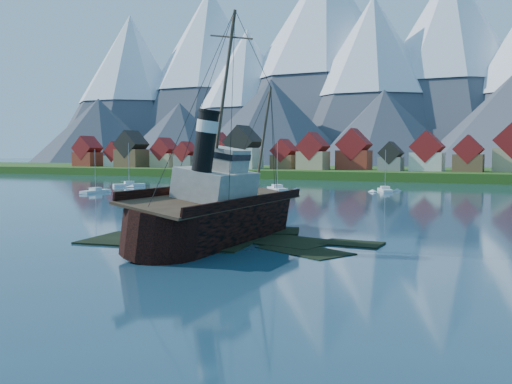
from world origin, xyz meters
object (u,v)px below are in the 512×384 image
at_px(sailboat_a, 96,192).
at_px(sailboat_b, 129,185).
at_px(sailboat_c, 277,189).
at_px(sailboat_e, 385,191).
at_px(tugboat_wreck, 223,211).

distance_m(sailboat_a, sailboat_b, 25.19).
distance_m(sailboat_c, sailboat_e, 26.23).
bearing_deg(sailboat_e, sailboat_b, 165.84).
height_order(sailboat_a, sailboat_c, sailboat_c).
xyz_separation_m(tugboat_wreck, sailboat_c, (-26.78, 75.07, -2.84)).
relative_size(sailboat_b, sailboat_c, 1.00).
bearing_deg(sailboat_c, sailboat_b, 141.66).
xyz_separation_m(sailboat_b, sailboat_e, (68.92, 10.76, -0.06)).
distance_m(tugboat_wreck, sailboat_e, 83.59).
bearing_deg(sailboat_b, tugboat_wreck, -7.69).
height_order(sailboat_c, sailboat_e, sailboat_c).
distance_m(sailboat_a, sailboat_e, 69.09).
relative_size(sailboat_a, sailboat_c, 0.85).
xyz_separation_m(tugboat_wreck, sailboat_b, (-70.86, 72.76, -2.83)).
xyz_separation_m(sailboat_b, sailboat_c, (44.08, 2.31, -0.01)).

